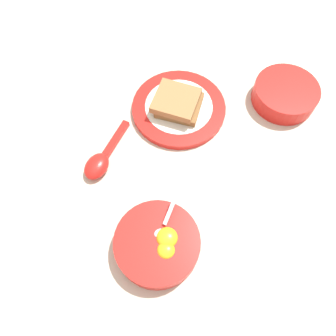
{
  "coord_description": "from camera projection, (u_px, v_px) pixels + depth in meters",
  "views": [
    {
      "loc": [
        -0.1,
        -0.36,
        0.6
      ],
      "look_at": [
        -0.05,
        -0.07,
        0.02
      ],
      "focal_mm": 35.0,
      "sensor_mm": 36.0,
      "label": 1
    }
  ],
  "objects": [
    {
      "name": "soup_spoon",
      "position": [
        100.0,
        161.0,
        0.67
      ],
      "size": [
        0.11,
        0.14,
        0.03
      ],
      "color": "red",
      "rests_on": "ground_plane"
    },
    {
      "name": "toast_sandwich",
      "position": [
        177.0,
        103.0,
        0.71
      ],
      "size": [
        0.12,
        0.12,
        0.03
      ],
      "color": "brown",
      "rests_on": "toast_plate"
    },
    {
      "name": "congee_bowl",
      "position": [
        285.0,
        94.0,
        0.73
      ],
      "size": [
        0.14,
        0.14,
        0.04
      ],
      "color": "red",
      "rests_on": "ground_plane"
    },
    {
      "name": "toast_plate",
      "position": [
        177.0,
        108.0,
        0.73
      ],
      "size": [
        0.21,
        0.21,
        0.02
      ],
      "color": "red",
      "rests_on": "ground_plane"
    },
    {
      "name": "ground_plane",
      "position": [
        186.0,
        140.0,
        0.7
      ],
      "size": [
        3.0,
        3.0,
        0.0
      ],
      "primitive_type": "plane",
      "color": "beige"
    },
    {
      "name": "egg_bowl",
      "position": [
        158.0,
        244.0,
        0.58
      ],
      "size": [
        0.15,
        0.15,
        0.07
      ],
      "color": "red",
      "rests_on": "ground_plane"
    }
  ]
}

